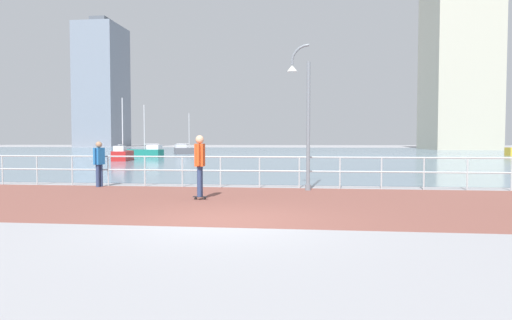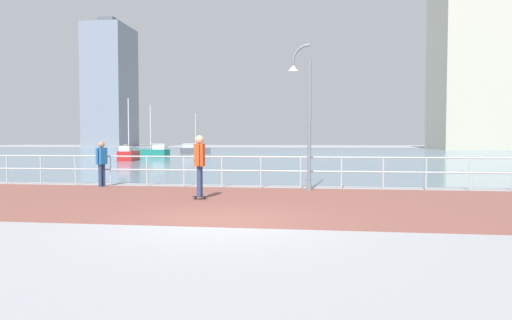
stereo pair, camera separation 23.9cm
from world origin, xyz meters
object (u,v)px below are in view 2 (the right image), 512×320
object	(u,v)px
lamppost	(304,110)
sailboat_gray	(129,154)
skateboarder	(200,161)
sailboat_ivory	(195,150)
bystander	(102,160)
sailboat_navy	(152,152)

from	to	relation	value
lamppost	sailboat_gray	xyz separation A→B (m)	(-15.16, 20.39, -2.20)
skateboarder	sailboat_ivory	distance (m)	42.52
skateboarder	bystander	distance (m)	5.33
sailboat_gray	sailboat_navy	size ratio (longest dim) A/B	1.01
bystander	sailboat_gray	distance (m)	21.62
lamppost	sailboat_navy	size ratio (longest dim) A/B	0.94
sailboat_navy	sailboat_ivory	distance (m)	11.18
skateboarder	sailboat_gray	xyz separation A→B (m)	(-12.29, 23.08, -0.60)
lamppost	skateboarder	world-z (taller)	lamppost
bystander	sailboat_gray	size ratio (longest dim) A/B	0.31
lamppost	sailboat_gray	world-z (taller)	sailboat_gray
skateboarder	sailboat_navy	distance (m)	32.44
sailboat_gray	sailboat_navy	bearing A→B (deg)	94.49
skateboarder	sailboat_navy	size ratio (longest dim) A/B	0.35
sailboat_gray	sailboat_navy	xyz separation A→B (m)	(-0.53, 6.71, -0.00)
bystander	sailboat_ivory	distance (m)	38.63
lamppost	bystander	xyz separation A→B (m)	(-7.30, 0.25, -1.73)
lamppost	sailboat_ivory	bearing A→B (deg)	110.74
sailboat_navy	sailboat_ivory	size ratio (longest dim) A/B	1.03
sailboat_gray	bystander	bearing A→B (deg)	-68.69
lamppost	bystander	distance (m)	7.51
skateboarder	sailboat_gray	size ratio (longest dim) A/B	0.35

